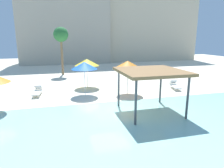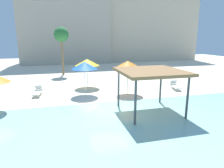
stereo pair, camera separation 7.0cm
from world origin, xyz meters
name	(u,v)px [view 1 (the left image)]	position (x,y,z in m)	size (l,w,h in m)	color
ground_plane	(109,110)	(0.00, 0.00, 0.00)	(80.00, 80.00, 0.00)	beige
lagoon_water	(139,150)	(0.00, -5.25, 0.02)	(44.00, 13.50, 0.04)	#99D1C6
shade_pavilion	(151,73)	(2.42, -1.16, 2.62)	(3.95, 3.95, 2.80)	#42474C
beach_umbrella_orange_0	(128,64)	(2.57, 3.67, 2.56)	(2.22, 2.22, 2.87)	silver
beach_umbrella_blue_2	(84,66)	(-1.10, 4.23, 2.51)	(2.22, 2.22, 2.81)	silver
beach_umbrella_yellow_3	(87,62)	(-0.52, 6.91, 2.45)	(2.39, 2.39, 2.79)	silver
lounge_chair_0	(37,91)	(-5.07, 5.01, 0.33)	(0.75, 1.94, 0.74)	white
lounge_chair_3	(175,85)	(7.50, 3.96, 0.33)	(1.04, 1.99, 0.74)	white
palm_tree_0	(61,36)	(-2.76, 14.59, 5.09)	(1.90, 1.90, 6.19)	brown
hotel_block_0	(64,22)	(-1.78, 29.55, 7.97)	(16.54, 9.25, 15.93)	#B2A893
hotel_block_1	(145,27)	(16.44, 31.60, 7.43)	(19.63, 11.16, 14.86)	beige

